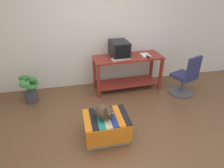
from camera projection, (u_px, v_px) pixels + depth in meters
name	position (u px, v px, depth m)	size (l,w,h in m)	color
ground_plane	(124.00, 140.00, 3.01)	(14.00, 14.00, 0.00)	brown
back_wall	(100.00, 28.00, 4.18)	(8.00, 0.10, 2.60)	silver
desk	(127.00, 67.00, 4.25)	(1.51, 0.62, 0.77)	maroon
tv_monitor	(119.00, 49.00, 4.08)	(0.38, 0.53, 0.33)	black
keyboard	(121.00, 59.00, 3.98)	(0.40, 0.15, 0.02)	beige
book	(145.00, 55.00, 4.18)	(0.17, 0.25, 0.02)	white
ottoman_with_blanket	(106.00, 127.00, 3.00)	(0.68, 0.55, 0.38)	tan
cat	(105.00, 111.00, 2.83)	(0.36, 0.41, 0.29)	#473323
potted_plant	(30.00, 89.00, 3.86)	(0.37, 0.33, 0.56)	#3D3D42
office_chair	(186.00, 78.00, 4.09)	(0.54, 0.55, 0.89)	#4C4C51
stapler	(148.00, 57.00, 4.05)	(0.04, 0.11, 0.04)	black
pen	(149.00, 54.00, 4.25)	(0.01, 0.01, 0.14)	#2351B2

